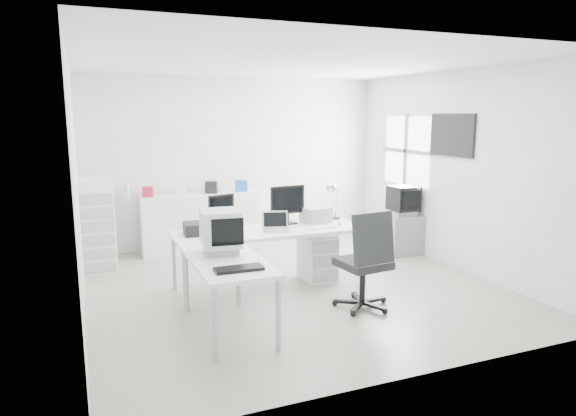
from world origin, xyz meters
name	(u,v)px	position (x,y,z in m)	size (l,w,h in m)	color
floor	(294,287)	(0.00, 0.00, 0.00)	(5.00, 5.00, 0.01)	beige
ceiling	(294,62)	(0.00, 0.00, 2.80)	(5.00, 5.00, 0.01)	white
back_wall	(237,162)	(0.00, 2.50, 1.40)	(5.00, 0.02, 2.80)	white
left_wall	(77,190)	(-2.50, 0.00, 1.40)	(0.02, 5.00, 2.80)	white
right_wall	(456,171)	(2.50, 0.00, 1.40)	(0.02, 5.00, 2.80)	white
window	(406,151)	(2.48, 1.20, 1.60)	(0.02, 1.20, 1.10)	white
wall_picture	(452,135)	(2.47, 0.10, 1.90)	(0.04, 0.90, 0.60)	black
main_desk	(269,258)	(-0.28, 0.13, 0.38)	(2.40, 0.80, 0.75)	white
side_desk	(228,295)	(-1.13, -0.97, 0.38)	(0.70, 1.40, 0.75)	white
drawer_pedestal	(317,258)	(0.42, 0.18, 0.30)	(0.40, 0.50, 0.60)	white
inkjet_printer	(201,228)	(-1.13, 0.23, 0.82)	(0.41, 0.32, 0.14)	black
lcd_monitor_small	(221,212)	(-0.83, 0.38, 0.97)	(0.36, 0.20, 0.45)	black
lcd_monitor_large	(288,205)	(0.07, 0.38, 1.00)	(0.49, 0.20, 0.51)	black
laptop	(276,223)	(-0.23, 0.03, 0.86)	(0.32, 0.33, 0.21)	#B7B7BA
white_keyboard	(321,227)	(0.37, -0.02, 0.76)	(0.37, 0.12, 0.02)	white
white_mouse	(340,223)	(0.67, 0.03, 0.78)	(0.06, 0.06, 0.06)	white
laser_printer	(316,215)	(0.47, 0.35, 0.85)	(0.35, 0.30, 0.20)	#9F9F9F
desk_lamp	(336,202)	(0.82, 0.43, 0.99)	(0.16, 0.16, 0.48)	silver
crt_monitor	(220,232)	(-1.13, -0.72, 0.98)	(0.40, 0.40, 0.46)	#B7B7BA
black_keyboard	(239,269)	(-1.13, -1.37, 0.77)	(0.46, 0.18, 0.03)	black
office_chair	(363,259)	(0.46, -0.95, 0.58)	(0.67, 0.67, 1.16)	#25282A
tv_cabinet	(402,234)	(2.22, 0.85, 0.31)	(0.57, 0.47, 0.62)	slate
crt_tv	(403,201)	(2.22, 0.85, 0.85)	(0.50, 0.48, 0.45)	black
sideboard	(200,222)	(-0.71, 2.24, 0.47)	(1.87, 0.47, 0.94)	white
clutter_box_a	(148,192)	(-1.51, 2.24, 1.01)	(0.15, 0.14, 0.15)	#B31933
clutter_box_b	(180,190)	(-1.01, 2.24, 1.01)	(0.15, 0.13, 0.15)	white
clutter_box_c	(211,187)	(-0.51, 2.24, 1.03)	(0.19, 0.17, 0.19)	black
clutter_box_d	(241,186)	(-0.01, 2.24, 1.03)	(0.18, 0.16, 0.18)	#1754A7
clutter_bottle	(127,190)	(-1.81, 2.28, 1.05)	(0.07, 0.07, 0.22)	white
filing_cabinet	(98,225)	(-2.28, 1.70, 0.66)	(0.46, 0.55, 1.31)	white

